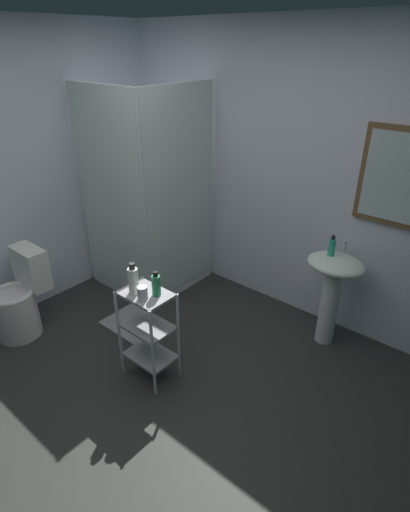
{
  "coord_description": "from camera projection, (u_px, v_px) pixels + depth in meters",
  "views": [
    {
      "loc": [
        1.65,
        -1.31,
        2.3
      ],
      "look_at": [
        0.03,
        0.62,
        0.98
      ],
      "focal_mm": 28.91,
      "sensor_mm": 36.0,
      "label": 1
    }
  ],
  "objects": [
    {
      "name": "ground_plane",
      "position": [
        146.0,
        410.0,
        2.9
      ],
      "size": [
        4.2,
        4.2,
        0.02
      ],
      "primitive_type": "cube",
      "color": "#2B2D2A"
    },
    {
      "name": "wall_back",
      "position": [
        295.0,
        177.0,
        3.56
      ],
      "size": [
        4.2,
        0.14,
        2.5
      ],
      "color": "silver",
      "rests_on": "ground_plane"
    },
    {
      "name": "shower_stall",
      "position": [
        150.0,
        244.0,
        4.19
      ],
      "size": [
        0.92,
        0.92,
        2.0
      ],
      "color": "white",
      "rests_on": "ground_plane"
    },
    {
      "name": "pedestal_sink",
      "position": [
        333.0,
        282.0,
        3.31
      ],
      "size": [
        0.46,
        0.37,
        0.81
      ],
      "color": "white",
      "rests_on": "ground_plane"
    },
    {
      "name": "sink_faucet",
      "position": [
        344.0,
        246.0,
        3.26
      ],
      "size": [
        0.03,
        0.03,
        0.1
      ],
      "primitive_type": "cylinder",
      "color": "silver",
      "rests_on": "pedestal_sink"
    },
    {
      "name": "toilet",
      "position": [
        20.0,
        301.0,
        3.54
      ],
      "size": [
        0.37,
        0.49,
        0.76
      ],
      "color": "white",
      "rests_on": "ground_plane"
    },
    {
      "name": "storage_cart",
      "position": [
        148.0,
        328.0,
        3.01
      ],
      "size": [
        0.38,
        0.28,
        0.74
      ],
      "color": "silver",
      "rests_on": "ground_plane"
    },
    {
      "name": "hand_soap_bottle",
      "position": [
        332.0,
        247.0,
        3.19
      ],
      "size": [
        0.05,
        0.05,
        0.17
      ],
      "color": "#2DBC99",
      "rests_on": "pedestal_sink"
    },
    {
      "name": "body_wash_bottle_green",
      "position": [
        156.0,
        285.0,
        2.81
      ],
      "size": [
        0.06,
        0.06,
        0.18
      ],
      "color": "#2D8E5C",
      "rests_on": "storage_cart"
    },
    {
      "name": "lotion_bottle_white",
      "position": [
        133.0,
        280.0,
        2.83
      ],
      "size": [
        0.07,
        0.07,
        0.23
      ],
      "color": "white",
      "rests_on": "storage_cart"
    },
    {
      "name": "rinse_cup",
      "position": [
        142.0,
        293.0,
        2.78
      ],
      "size": [
        0.07,
        0.07,
        0.1
      ],
      "primitive_type": "cylinder",
      "color": "silver",
      "rests_on": "storage_cart"
    },
    {
      "name": "bath_mat",
      "position": [
        137.0,
        325.0,
        3.74
      ],
      "size": [
        0.6,
        0.4,
        0.02
      ],
      "primitive_type": "cube",
      "color": "gray",
      "rests_on": "ground_plane"
    }
  ]
}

